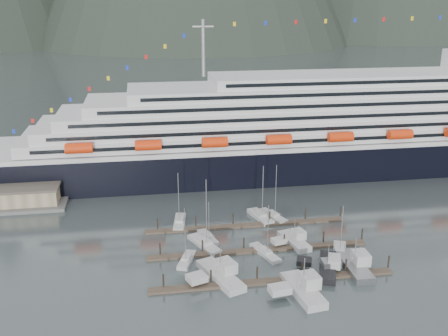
{
  "coord_description": "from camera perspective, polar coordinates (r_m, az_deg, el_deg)",
  "views": [
    {
      "loc": [
        -28.78,
        -96.19,
        52.21
      ],
      "look_at": [
        -9.41,
        22.0,
        13.0
      ],
      "focal_mm": 42.0,
      "sensor_mm": 36.0,
      "label": 1
    }
  ],
  "objects": [
    {
      "name": "ground",
      "position": [
        113.17,
        6.61,
        -9.48
      ],
      "size": [
        1600.0,
        1600.0,
        0.0
      ],
      "primitive_type": "plane",
      "color": "#4D595B",
      "rests_on": "ground"
    },
    {
      "name": "cruise_ship",
      "position": [
        167.07,
        11.63,
        3.84
      ],
      "size": [
        210.0,
        30.4,
        50.3
      ],
      "color": "black",
      "rests_on": "ground"
    },
    {
      "name": "dock_near",
      "position": [
        103.45,
        5.44,
        -12.08
      ],
      "size": [
        48.18,
        2.28,
        3.2
      ],
      "color": "#41332A",
      "rests_on": "ground"
    },
    {
      "name": "dock_mid",
      "position": [
        114.51,
        3.8,
        -8.87
      ],
      "size": [
        48.18,
        2.28,
        3.2
      ],
      "color": "#41332A",
      "rests_on": "ground"
    },
    {
      "name": "dock_far",
      "position": [
        125.94,
        2.47,
        -6.23
      ],
      "size": [
        48.18,
        2.28,
        3.2
      ],
      "color": "#41332A",
      "rests_on": "ground"
    },
    {
      "name": "sailboat_a",
      "position": [
        110.18,
        -4.09,
        -9.97
      ],
      "size": [
        4.72,
        8.01,
        12.6
      ],
      "rotation": [
        0.0,
        0.0,
        1.22
      ],
      "color": "#B4B4B4",
      "rests_on": "ground"
    },
    {
      "name": "sailboat_b",
      "position": [
        116.23,
        -2.15,
        -8.33
      ],
      "size": [
        6.67,
        10.91,
        16.4
      ],
      "rotation": [
        0.0,
        0.0,
        1.97
      ],
      "color": "#B4B4B4",
      "rests_on": "ground"
    },
    {
      "name": "sailboat_c",
      "position": [
        119.39,
        -1.78,
        -7.61
      ],
      "size": [
        4.16,
        8.41,
        9.72
      ],
      "rotation": [
        0.0,
        0.0,
        1.82
      ],
      "color": "#B4B4B4",
      "rests_on": "ground"
    },
    {
      "name": "sailboat_d",
      "position": [
        113.04,
        4.48,
        -9.22
      ],
      "size": [
        5.08,
        9.61,
        12.05
      ],
      "rotation": [
        0.0,
        0.0,
        1.89
      ],
      "color": "#B4B4B4",
      "rests_on": "ground"
    },
    {
      "name": "sailboat_e",
      "position": [
        127.47,
        -4.86,
        -5.92
      ],
      "size": [
        3.9,
        9.88,
        13.7
      ],
      "rotation": [
        0.0,
        0.0,
        1.42
      ],
      "color": "#B4B4B4",
      "rests_on": "ground"
    },
    {
      "name": "sailboat_f",
      "position": [
        130.27,
        3.98,
        -5.33
      ],
      "size": [
        5.01,
        10.1,
        14.45
      ],
      "rotation": [
        0.0,
        0.0,
        1.81
      ],
      "color": "#B4B4B4",
      "rests_on": "ground"
    },
    {
      "name": "sailboat_g",
      "position": [
        131.0,
        5.32,
        -5.24
      ],
      "size": [
        5.79,
        9.91,
        14.4
      ],
      "rotation": [
        0.0,
        0.0,
        1.95
      ],
      "color": "#B4B4B4",
      "rests_on": "ground"
    },
    {
      "name": "sailboat_h",
      "position": [
        115.71,
        12.49,
        -8.93
      ],
      "size": [
        5.64,
        9.37,
        11.86
      ],
      "rotation": [
        0.0,
        0.0,
        1.21
      ],
      "color": "#B4B4B4",
      "rests_on": "ground"
    },
    {
      "name": "trawler_a",
      "position": [
        103.57,
        -0.48,
        -11.55
      ],
      "size": [
        11.11,
        13.97,
        7.45
      ],
      "rotation": [
        0.0,
        0.0,
        1.93
      ],
      "color": "#B4B4B4",
      "rests_on": "ground"
    },
    {
      "name": "trawler_b",
      "position": [
        99.96,
        8.53,
        -12.92
      ],
      "size": [
        9.79,
        12.82,
        8.09
      ],
      "rotation": [
        0.0,
        0.0,
        1.71
      ],
      "color": "#B4B4B4",
      "rests_on": "ground"
    },
    {
      "name": "trawler_c",
      "position": [
        108.81,
        11.13,
        -10.42
      ],
      "size": [
        9.88,
        12.64,
        6.24
      ],
      "rotation": [
        0.0,
        0.0,
        1.22
      ],
      "color": "black",
      "rests_on": "ground"
    },
    {
      "name": "trawler_d",
      "position": [
        110.05,
        13.89,
        -10.21
      ],
      "size": [
        9.55,
        12.92,
        7.67
      ],
      "rotation": [
        0.0,
        0.0,
        1.55
      ],
      "color": "gray",
      "rests_on": "ground"
    },
    {
      "name": "trawler_e",
      "position": [
        118.13,
        7.59,
        -7.81
      ],
      "size": [
        8.21,
        10.52,
        6.49
      ],
      "rotation": [
        0.0,
        0.0,
        1.8
      ],
      "color": "#B4B4B4",
      "rests_on": "ground"
    }
  ]
}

